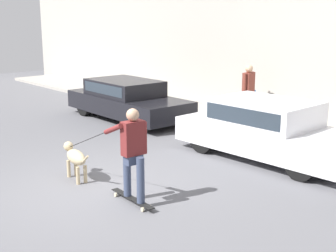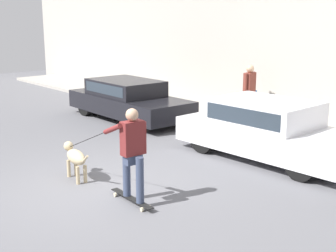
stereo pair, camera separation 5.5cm
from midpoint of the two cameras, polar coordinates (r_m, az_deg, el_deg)
name	(u,v)px [view 1 (the left image)]	position (r m, az deg, el deg)	size (l,w,h in m)	color
ground_plane	(95,190)	(8.62, -9.06, -7.66)	(36.00, 36.00, 0.00)	slate
back_wall	(323,20)	(13.27, 18.21, 12.12)	(32.00, 0.30, 5.86)	#ADA89E
sidewalk_curb	(290,133)	(12.64, 14.50, -0.84)	(30.00, 2.02, 0.12)	#A39E93
parked_car_0	(127,100)	(14.11, -5.13, 3.18)	(4.30, 1.74, 1.18)	black
parked_car_1	(267,130)	(10.43, 11.89, -0.49)	(4.15, 1.89, 1.27)	black
dog	(75,157)	(9.07, -11.39, -3.77)	(1.12, 0.37, 0.67)	tan
skateboarder	(133,150)	(7.63, -4.53, -2.98)	(2.55, 0.54, 1.62)	beige
pedestrian_with_bag	(249,90)	(13.55, 9.68, 4.39)	(0.30, 0.70, 1.59)	brown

